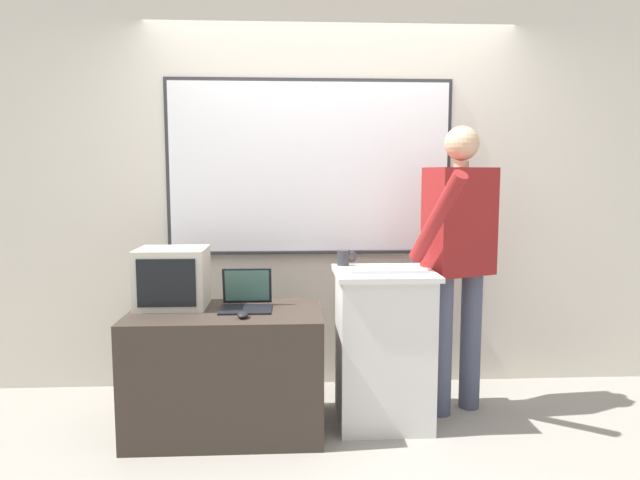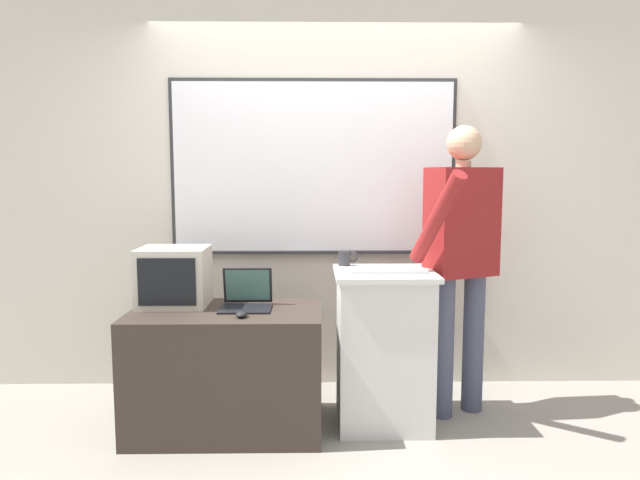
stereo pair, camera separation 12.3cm
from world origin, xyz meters
TOP-DOWN VIEW (x-y plane):
  - ground_plane at (0.00, 0.00)m, footprint 30.00×30.00m
  - back_wall at (-0.01, 1.11)m, footprint 6.40×0.17m
  - lectern_podium at (0.26, 0.39)m, footprint 0.58×0.54m
  - side_desk at (-0.66, 0.33)m, footprint 1.10×0.63m
  - person_presenter at (0.75, 0.52)m, footprint 0.60×0.69m
  - laptop at (-0.55, 0.41)m, footprint 0.30×0.28m
  - wireless_keyboard at (0.28, 0.33)m, footprint 0.44×0.12m
  - computer_mouse_by_laptop at (-0.55, 0.16)m, footprint 0.06×0.10m
  - crt_monitor at (-0.98, 0.45)m, footprint 0.40×0.35m
  - coffee_mug at (0.05, 0.60)m, footprint 0.13×0.07m

SIDE VIEW (x-z plane):
  - ground_plane at x=0.00m, z-range 0.00..0.00m
  - side_desk at x=-0.66m, z-range 0.00..0.71m
  - lectern_podium at x=0.26m, z-range 0.00..0.93m
  - computer_mouse_by_laptop at x=-0.55m, z-range 0.71..0.74m
  - laptop at x=-0.55m, z-range 0.66..0.89m
  - crt_monitor at x=-0.98m, z-range 0.71..1.06m
  - wireless_keyboard at x=0.28m, z-range 0.92..0.94m
  - coffee_mug at x=0.05m, z-range 0.92..1.02m
  - person_presenter at x=0.75m, z-range 0.14..1.92m
  - back_wall at x=-0.01m, z-range 0.01..2.68m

